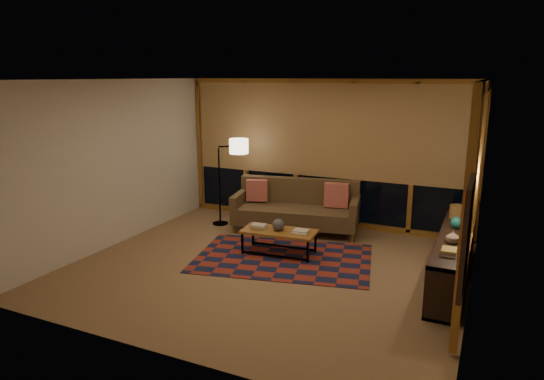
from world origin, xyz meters
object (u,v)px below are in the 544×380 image
at_px(floor_lamp, 219,182).
at_px(bookshelf, 452,258).
at_px(coffee_table, 279,242).
at_px(sofa, 296,207).

relative_size(floor_lamp, bookshelf, 0.62).
height_order(coffee_table, bookshelf, bookshelf).
bearing_deg(bookshelf, floor_lamp, 167.49).
bearing_deg(sofa, floor_lamp, 176.68).
bearing_deg(coffee_table, sofa, 94.54).
bearing_deg(bookshelf, coffee_table, -178.92).
bearing_deg(sofa, bookshelf, -32.81).
distance_m(sofa, coffee_table, 1.22).
xyz_separation_m(coffee_table, floor_lamp, (-1.66, 0.99, 0.62)).
bearing_deg(floor_lamp, bookshelf, -46.64).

